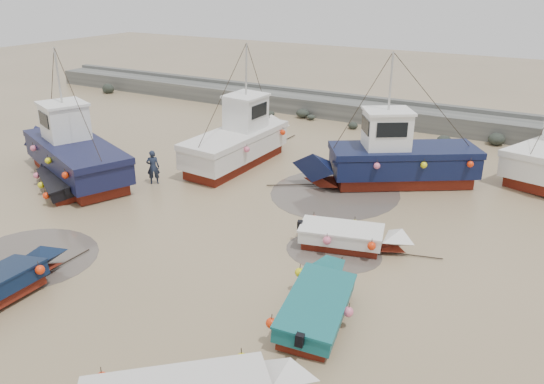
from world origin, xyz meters
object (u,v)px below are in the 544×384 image
(cabin_boat_1, at_px, (242,139))
(cabin_boat_2, at_px, (391,158))
(dinghy_2, at_px, (318,299))
(person, at_px, (155,184))
(dinghy_4, at_px, (61,178))
(cabin_boat_0, at_px, (71,151))
(dinghy_5, at_px, (351,235))

(cabin_boat_1, xyz_separation_m, cabin_boat_2, (7.87, 0.89, 0.00))
(dinghy_2, bearing_deg, person, 142.00)
(cabin_boat_1, bearing_deg, dinghy_4, -124.40)
(dinghy_4, distance_m, cabin_boat_2, 15.59)
(dinghy_2, bearing_deg, cabin_boat_0, 152.29)
(cabin_boat_0, distance_m, cabin_boat_2, 15.65)
(dinghy_2, bearing_deg, dinghy_5, 88.27)
(cabin_boat_0, distance_m, person, 4.60)
(dinghy_2, xyz_separation_m, person, (-11.50, 5.75, -0.55))
(person, bearing_deg, dinghy_5, 132.37)
(dinghy_4, xyz_separation_m, dinghy_5, (14.04, 1.33, 0.02))
(dinghy_2, relative_size, person, 3.44)
(dinghy_2, relative_size, dinghy_5, 1.12)
(dinghy_2, height_order, dinghy_5, same)
(cabin_boat_2, bearing_deg, cabin_boat_1, 63.25)
(dinghy_5, xyz_separation_m, person, (-10.76, 1.40, -0.56))
(dinghy_2, xyz_separation_m, cabin_boat_1, (-9.53, 10.51, 0.79))
(dinghy_2, height_order, cabin_boat_0, cabin_boat_0)
(dinghy_2, distance_m, person, 12.87)
(dinghy_4, distance_m, cabin_boat_1, 9.18)
(dinghy_4, distance_m, cabin_boat_0, 2.00)
(cabin_boat_0, relative_size, cabin_boat_2, 1.18)
(dinghy_5, xyz_separation_m, cabin_boat_1, (-8.78, 6.16, 0.78))
(dinghy_4, relative_size, dinghy_5, 1.07)
(dinghy_2, distance_m, cabin_boat_2, 11.55)
(dinghy_2, relative_size, cabin_boat_1, 0.58)
(cabin_boat_0, height_order, person, cabin_boat_0)
(dinghy_2, relative_size, cabin_boat_0, 0.54)
(dinghy_5, distance_m, cabin_boat_2, 7.15)
(dinghy_4, relative_size, cabin_boat_0, 0.52)
(cabin_boat_1, bearing_deg, dinghy_2, -47.11)
(dinghy_4, bearing_deg, person, -20.60)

